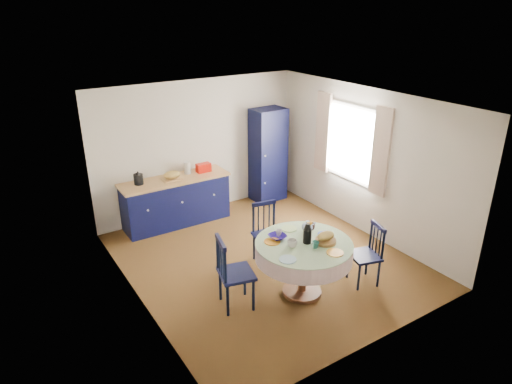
# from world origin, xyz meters

# --- Properties ---
(floor) EXTENTS (4.50, 4.50, 0.00)m
(floor) POSITION_xyz_m (0.00, 0.00, 0.00)
(floor) COLOR black
(floor) RESTS_ON ground
(ceiling) EXTENTS (4.50, 4.50, 0.00)m
(ceiling) POSITION_xyz_m (0.00, 0.00, 2.50)
(ceiling) COLOR white
(ceiling) RESTS_ON wall_back
(wall_back) EXTENTS (4.00, 0.02, 2.50)m
(wall_back) POSITION_xyz_m (0.00, 2.25, 1.25)
(wall_back) COLOR beige
(wall_back) RESTS_ON floor
(wall_left) EXTENTS (0.02, 4.50, 2.50)m
(wall_left) POSITION_xyz_m (-2.00, 0.00, 1.25)
(wall_left) COLOR beige
(wall_left) RESTS_ON floor
(wall_right) EXTENTS (0.02, 4.50, 2.50)m
(wall_right) POSITION_xyz_m (2.00, 0.00, 1.25)
(wall_right) COLOR beige
(wall_right) RESTS_ON floor
(window) EXTENTS (0.10, 1.74, 1.45)m
(window) POSITION_xyz_m (1.95, 0.30, 1.52)
(window) COLOR white
(window) RESTS_ON wall_right
(kitchen_counter) EXTENTS (1.95, 0.62, 1.11)m
(kitchen_counter) POSITION_xyz_m (-0.63, 1.96, 0.45)
(kitchen_counter) COLOR black
(kitchen_counter) RESTS_ON floor
(pantry_cabinet) EXTENTS (0.67, 0.49, 1.86)m
(pantry_cabinet) POSITION_xyz_m (1.40, 2.00, 0.93)
(pantry_cabinet) COLOR black
(pantry_cabinet) RESTS_ON floor
(dining_table) EXTENTS (1.31, 1.31, 1.07)m
(dining_table) POSITION_xyz_m (-0.05, -1.00, 0.67)
(dining_table) COLOR #502917
(dining_table) RESTS_ON floor
(chair_left) EXTENTS (0.53, 0.54, 1.02)m
(chair_left) POSITION_xyz_m (-1.00, -0.73, 0.51)
(chair_left) COLOR black
(chair_left) RESTS_ON floor
(chair_far) EXTENTS (0.49, 0.47, 0.96)m
(chair_far) POSITION_xyz_m (0.02, -0.03, 0.48)
(chair_far) COLOR black
(chair_far) RESTS_ON floor
(chair_right) EXTENTS (0.48, 0.50, 0.91)m
(chair_right) POSITION_xyz_m (0.88, -1.27, 0.46)
(chair_right) COLOR black
(chair_right) RESTS_ON floor
(mug_a) EXTENTS (0.13, 0.13, 0.10)m
(mug_a) POSITION_xyz_m (-0.25, -0.99, 0.84)
(mug_a) COLOR silver
(mug_a) RESTS_ON dining_table
(mug_b) EXTENTS (0.10, 0.10, 0.09)m
(mug_b) POSITION_xyz_m (-0.02, -1.18, 0.84)
(mug_b) COLOR #327C70
(mug_b) RESTS_ON dining_table
(mug_c) EXTENTS (0.13, 0.13, 0.10)m
(mug_c) POSITION_xyz_m (0.25, -0.75, 0.84)
(mug_c) COLOR black
(mug_c) RESTS_ON dining_table
(mug_d) EXTENTS (0.09, 0.09, 0.09)m
(mug_d) POSITION_xyz_m (-0.22, -0.65, 0.83)
(mug_d) COLOR silver
(mug_d) RESTS_ON dining_table
(cobalt_bowl) EXTENTS (0.23, 0.23, 0.06)m
(cobalt_bowl) POSITION_xyz_m (-0.29, -0.71, 0.82)
(cobalt_bowl) COLOR navy
(cobalt_bowl) RESTS_ON dining_table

